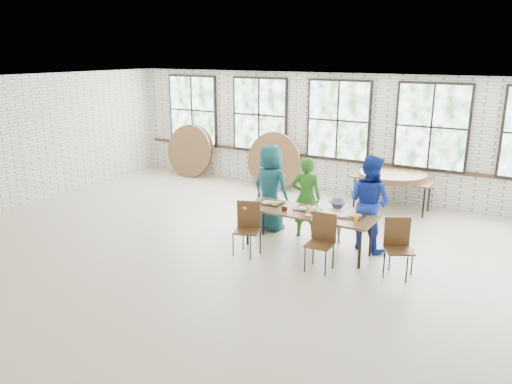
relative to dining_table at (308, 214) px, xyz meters
The scene contains 13 objects.
room 4.01m from the dining_table, 103.56° to the left, with size 12.00×12.00×12.00m.
dining_table is the anchor object (origin of this frame).
chair_near_left 1.09m from the dining_table, 143.72° to the right, with size 0.53×0.52×0.95m.
chair_near_right 0.81m from the dining_table, 48.91° to the right, with size 0.43×0.42×0.95m.
chair_spare 1.69m from the dining_table, ahead, with size 0.56×0.56×0.95m.
adult_teal 1.30m from the dining_table, 149.72° to the left, with size 0.85×0.55×1.74m, color navy.
adult_green 0.74m from the dining_table, 117.03° to the left, with size 0.58×0.38×1.58m, color #24661B.
toddler 0.76m from the dining_table, 64.26° to the left, with size 0.59×0.34×0.91m, color #121136.
adult_blue 1.13m from the dining_table, 35.54° to the left, with size 0.85×0.66×1.75m, color #1732A5.
storage_table 3.26m from the dining_table, 78.43° to the left, with size 1.85×0.87×0.74m.
tabletop_clutter 0.15m from the dining_table, 17.14° to the right, with size 2.01×0.57×0.11m.
round_tops_stacked 3.26m from the dining_table, 78.43° to the left, with size 1.50×1.50×0.13m.
round_tops_leaning 5.19m from the dining_table, 138.32° to the left, with size 4.23×0.43×1.49m.
Camera 1 is at (4.30, -7.12, 3.51)m, focal length 35.00 mm.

